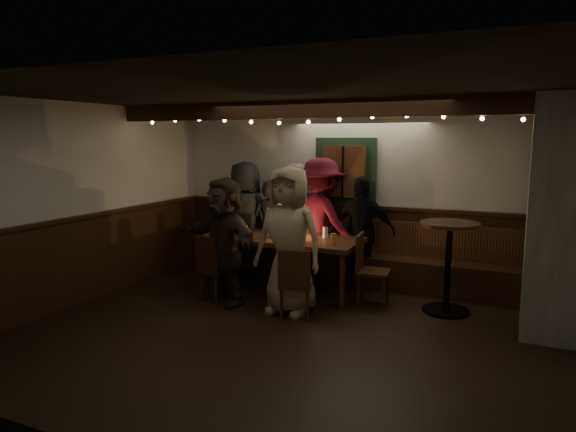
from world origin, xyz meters
The scene contains 13 objects.
room centered at (1.07, 1.42, 1.07)m, with size 6.02×5.01×2.62m.
dining_table centered at (-0.76, 1.40, 0.72)m, with size 2.20×0.94×0.95m.
chair_near_left centered at (-1.42, 0.64, 0.50)m, with size 0.50×0.50×0.88m.
chair_near_right centered at (-0.15, 0.47, 0.48)m, with size 0.48×0.48×0.85m.
chair_end centered at (0.46, 1.42, 0.51)m, with size 0.46×0.46×0.91m.
high_top centered at (1.46, 1.48, 0.71)m, with size 0.71×0.71×1.13m.
person_a centered at (-1.73, 2.08, 0.89)m, with size 0.87×0.57×1.78m, color black.
person_b centered at (-1.26, 2.03, 0.76)m, with size 0.55×0.36×1.52m, color black.
person_c centered at (-0.90, 2.10, 0.88)m, with size 0.86×0.67×1.77m, color #BDB6AF.
person_d centered at (-0.46, 2.09, 0.93)m, with size 1.20×0.69×1.86m, color #450B1A.
person_e centered at (0.18, 2.11, 0.81)m, with size 0.94×0.39×1.61m, color black.
person_f centered at (-1.24, 0.66, 0.83)m, with size 1.53×0.49×1.66m, color #2E231B.
person_g centered at (-0.31, 0.65, 0.91)m, with size 0.89×0.58×1.81m, color tan.
Camera 1 is at (2.25, -4.92, 2.13)m, focal length 32.00 mm.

